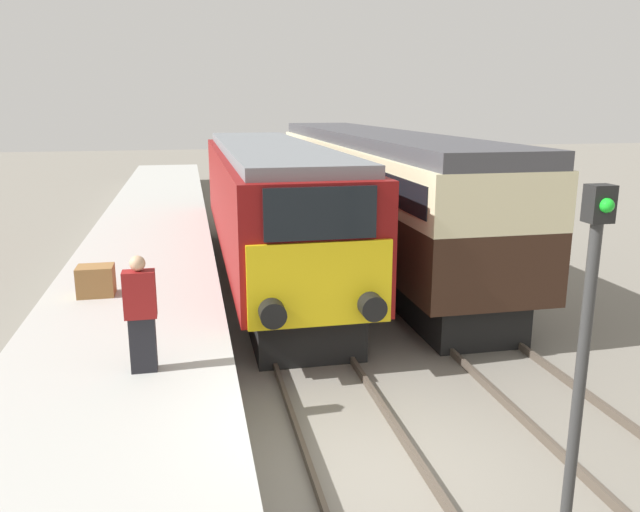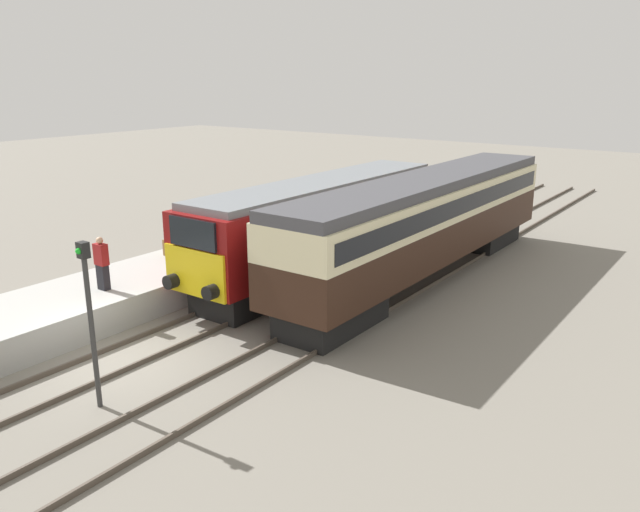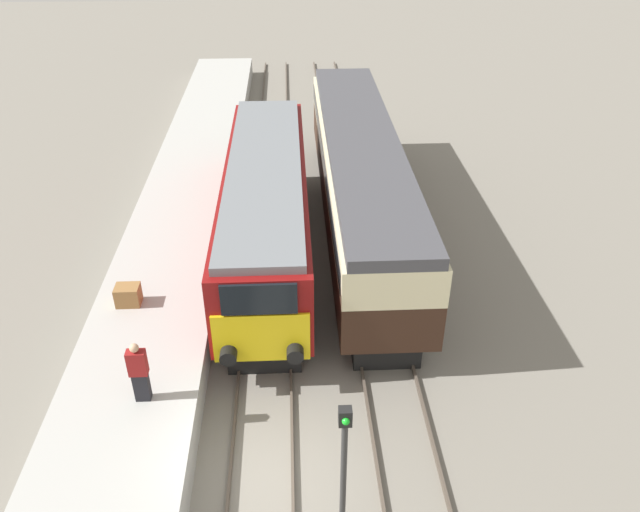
# 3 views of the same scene
# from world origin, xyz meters

# --- Properties ---
(ground_plane) EXTENTS (120.00, 120.00, 0.00)m
(ground_plane) POSITION_xyz_m (0.00, 0.00, 0.00)
(ground_plane) COLOR slate
(platform_left) EXTENTS (3.50, 50.00, 0.97)m
(platform_left) POSITION_xyz_m (-3.30, 8.00, 0.49)
(platform_left) COLOR #A8A8A3
(platform_left) RESTS_ON ground_plane
(rails_near_track) EXTENTS (1.51, 60.00, 0.14)m
(rails_near_track) POSITION_xyz_m (0.00, 5.00, 0.07)
(rails_near_track) COLOR #4C4238
(rails_near_track) RESTS_ON ground_plane
(rails_far_track) EXTENTS (1.50, 60.00, 0.14)m
(rails_far_track) POSITION_xyz_m (3.40, 5.00, 0.07)
(rails_far_track) COLOR #4C4238
(rails_far_track) RESTS_ON ground_plane
(locomotive) EXTENTS (2.70, 13.50, 3.67)m
(locomotive) POSITION_xyz_m (0.00, 9.51, 2.05)
(locomotive) COLOR black
(locomotive) RESTS_ON ground_plane
(passenger_carriage) EXTENTS (2.75, 16.61, 3.88)m
(passenger_carriage) POSITION_xyz_m (3.40, 11.40, 2.34)
(passenger_carriage) COLOR black
(passenger_carriage) RESTS_ON ground_plane
(person_on_platform) EXTENTS (0.44, 0.26, 1.69)m
(person_on_platform) POSITION_xyz_m (-2.83, 1.75, 1.82)
(person_on_platform) COLOR black
(person_on_platform) RESTS_ON platform_left
(signal_post) EXTENTS (0.24, 0.28, 3.96)m
(signal_post) POSITION_xyz_m (1.70, -1.73, 2.35)
(signal_post) COLOR #333333
(signal_post) RESTS_ON ground_plane
(luggage_crate) EXTENTS (0.70, 0.56, 0.60)m
(luggage_crate) POSITION_xyz_m (-3.99, 5.66, 1.27)
(luggage_crate) COLOR olive
(luggage_crate) RESTS_ON platform_left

